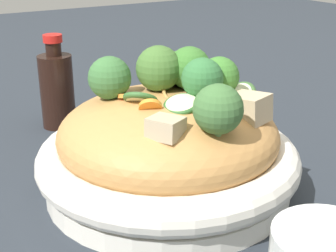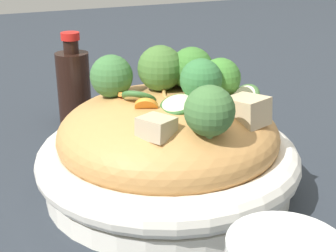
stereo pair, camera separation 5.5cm
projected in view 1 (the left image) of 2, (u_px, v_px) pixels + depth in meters
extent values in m
plane|color=#282E35|center=(168.00, 188.00, 0.58)|extent=(3.00, 3.00, 0.00)
cylinder|color=white|center=(168.00, 180.00, 0.57)|extent=(0.28, 0.28, 0.02)
torus|color=white|center=(168.00, 156.00, 0.56)|extent=(0.30, 0.30, 0.04)
ellipsoid|color=tan|center=(168.00, 134.00, 0.55)|extent=(0.25, 0.25, 0.10)
torus|color=tan|center=(191.00, 95.00, 0.54)|extent=(0.07, 0.07, 0.02)
torus|color=tan|center=(191.00, 110.00, 0.53)|extent=(0.05, 0.05, 0.02)
cone|color=#94AF73|center=(157.00, 92.00, 0.55)|extent=(0.03, 0.03, 0.02)
sphere|color=#446E30|center=(157.00, 69.00, 0.54)|extent=(0.07, 0.07, 0.05)
cone|color=#8EBA6A|center=(213.00, 136.00, 0.46)|extent=(0.03, 0.03, 0.02)
sphere|color=#406D39|center=(214.00, 110.00, 0.46)|extent=(0.06, 0.06, 0.05)
cone|color=#8FAE74|center=(218.00, 97.00, 0.54)|extent=(0.02, 0.03, 0.02)
sphere|color=#3F7D30|center=(219.00, 77.00, 0.54)|extent=(0.06, 0.06, 0.04)
cone|color=#95AE71|center=(111.00, 99.00, 0.54)|extent=(0.03, 0.03, 0.02)
sphere|color=#3D713A|center=(110.00, 78.00, 0.53)|extent=(0.07, 0.07, 0.05)
cone|color=#95B56D|center=(202.00, 102.00, 0.52)|extent=(0.02, 0.02, 0.02)
sphere|color=#34713B|center=(202.00, 79.00, 0.51)|extent=(0.05, 0.05, 0.05)
cone|color=#94AF6C|center=(189.00, 91.00, 0.56)|extent=(0.03, 0.03, 0.02)
sphere|color=#3B742E|center=(189.00, 68.00, 0.55)|extent=(0.06, 0.06, 0.05)
cone|color=#95AB6F|center=(179.00, 87.00, 0.58)|extent=(0.02, 0.02, 0.02)
sphere|color=#3A6B33|center=(179.00, 68.00, 0.57)|extent=(0.06, 0.06, 0.04)
cylinder|color=orange|center=(128.00, 96.00, 0.53)|extent=(0.03, 0.03, 0.01)
cylinder|color=orange|center=(150.00, 107.00, 0.50)|extent=(0.03, 0.03, 0.02)
cylinder|color=orange|center=(229.00, 108.00, 0.51)|extent=(0.04, 0.04, 0.02)
cylinder|color=beige|center=(241.00, 96.00, 0.57)|extent=(0.03, 0.04, 0.03)
torus|color=#375B2E|center=(241.00, 96.00, 0.57)|extent=(0.04, 0.04, 0.03)
cylinder|color=beige|center=(181.00, 104.00, 0.50)|extent=(0.04, 0.04, 0.01)
torus|color=#2B5A26|center=(181.00, 104.00, 0.50)|extent=(0.05, 0.05, 0.02)
cylinder|color=beige|center=(142.00, 99.00, 0.51)|extent=(0.04, 0.04, 0.02)
torus|color=#36652F|center=(142.00, 99.00, 0.51)|extent=(0.05, 0.05, 0.03)
cylinder|color=beige|center=(171.00, 83.00, 0.58)|extent=(0.04, 0.04, 0.02)
torus|color=#326231|center=(171.00, 83.00, 0.58)|extent=(0.05, 0.05, 0.02)
cube|color=#D1B88F|center=(248.00, 108.00, 0.51)|extent=(0.05, 0.05, 0.03)
cube|color=#C5B18E|center=(166.00, 128.00, 0.46)|extent=(0.04, 0.04, 0.02)
cylinder|color=black|center=(57.00, 91.00, 0.74)|extent=(0.05, 0.05, 0.11)
cylinder|color=black|center=(53.00, 49.00, 0.72)|extent=(0.02, 0.02, 0.02)
cylinder|color=red|center=(52.00, 38.00, 0.71)|extent=(0.03, 0.03, 0.01)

